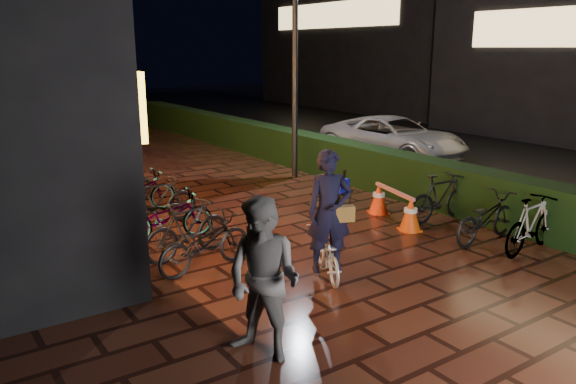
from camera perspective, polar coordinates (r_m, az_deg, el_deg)
ground at (r=9.31m, az=8.19°, el=-6.71°), size 80.00×80.00×0.00m
asphalt_road at (r=19.05m, az=18.18°, el=3.66°), size 11.00×60.00×0.01m
hedge at (r=17.30m, az=-1.55°, el=5.02°), size 0.70×20.00×1.00m
bystander_person at (r=6.12m, az=-2.49°, el=-8.92°), size 1.01×1.10×1.83m
van at (r=17.56m, az=10.63°, el=5.42°), size 2.82×4.92×1.29m
lamp_post_hedge at (r=14.50m, az=0.71°, el=13.26°), size 0.53×0.15×5.52m
lamp_post_sf at (r=13.60m, az=-20.97°, el=10.92°), size 0.47×0.23×4.94m
cyclist at (r=8.29m, az=4.09°, el=-3.99°), size 0.99×1.43×1.94m
traffic_barrier at (r=11.23m, az=10.69°, el=-1.37°), size 0.73×1.60×0.65m
cart_assembly at (r=11.96m, az=5.25°, el=0.52°), size 0.59×0.63×0.91m
parked_bikes_storefront at (r=10.60m, az=-13.06°, el=-1.69°), size 1.93×5.29×0.97m
parked_bikes_hedge at (r=10.66m, az=19.24°, el=-1.99°), size 1.94×2.60×0.97m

